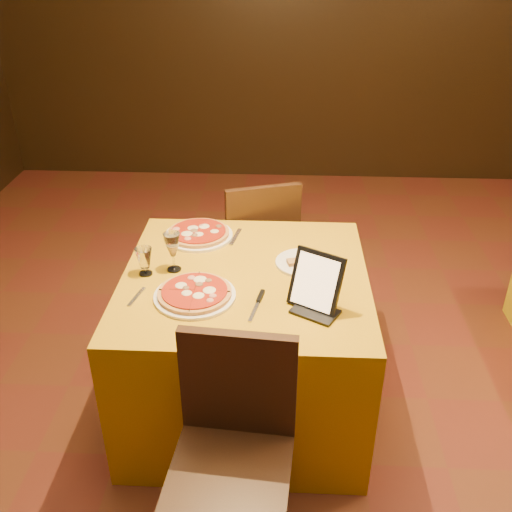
{
  "coord_description": "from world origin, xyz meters",
  "views": [
    {
      "loc": [
        -0.4,
        -1.78,
        2.09
      ],
      "look_at": [
        -0.5,
        0.37,
        0.86
      ],
      "focal_mm": 40.0,
      "sensor_mm": 36.0,
      "label": 1
    }
  ],
  "objects_px": {
    "chair_main_near": "(230,471)",
    "pizza_near": "(195,294)",
    "chair_main_far": "(255,245)",
    "tablet": "(316,281)",
    "main_table": "(246,341)",
    "wine_glass": "(173,252)",
    "pizza_far": "(198,234)",
    "water_glass": "(144,262)"
  },
  "relations": [
    {
      "from": "chair_main_near",
      "to": "wine_glass",
      "type": "relative_size",
      "value": 4.79
    },
    {
      "from": "wine_glass",
      "to": "chair_main_near",
      "type": "bearing_deg",
      "value": -69.18
    },
    {
      "from": "chair_main_far",
      "to": "pizza_far",
      "type": "height_order",
      "value": "chair_main_far"
    },
    {
      "from": "chair_main_near",
      "to": "water_glass",
      "type": "xyz_separation_m",
      "value": [
        -0.45,
        0.81,
        0.36
      ]
    },
    {
      "from": "pizza_far",
      "to": "wine_glass",
      "type": "distance_m",
      "value": 0.34
    },
    {
      "from": "main_table",
      "to": "wine_glass",
      "type": "height_order",
      "value": "wine_glass"
    },
    {
      "from": "pizza_far",
      "to": "wine_glass",
      "type": "relative_size",
      "value": 1.81
    },
    {
      "from": "pizza_far",
      "to": "water_glass",
      "type": "height_order",
      "value": "water_glass"
    },
    {
      "from": "chair_main_near",
      "to": "chair_main_far",
      "type": "relative_size",
      "value": 1.0
    },
    {
      "from": "pizza_near",
      "to": "pizza_far",
      "type": "height_order",
      "value": "same"
    },
    {
      "from": "chair_main_far",
      "to": "tablet",
      "type": "xyz_separation_m",
      "value": [
        0.3,
        -1.04,
        0.41
      ]
    },
    {
      "from": "wine_glass",
      "to": "water_glass",
      "type": "distance_m",
      "value": 0.13
    },
    {
      "from": "pizza_far",
      "to": "tablet",
      "type": "relative_size",
      "value": 1.41
    },
    {
      "from": "chair_main_near",
      "to": "pizza_near",
      "type": "height_order",
      "value": "chair_main_near"
    },
    {
      "from": "pizza_near",
      "to": "chair_main_far",
      "type": "bearing_deg",
      "value": 78.78
    },
    {
      "from": "pizza_near",
      "to": "water_glass",
      "type": "relative_size",
      "value": 2.66
    },
    {
      "from": "main_table",
      "to": "chair_main_far",
      "type": "bearing_deg",
      "value": 90.0
    },
    {
      "from": "water_glass",
      "to": "tablet",
      "type": "bearing_deg",
      "value": -15.96
    },
    {
      "from": "pizza_near",
      "to": "water_glass",
      "type": "xyz_separation_m",
      "value": [
        -0.25,
        0.17,
        0.05
      ]
    },
    {
      "from": "chair_main_far",
      "to": "wine_glass",
      "type": "relative_size",
      "value": 4.79
    },
    {
      "from": "chair_main_near",
      "to": "pizza_far",
      "type": "bearing_deg",
      "value": 107.41
    },
    {
      "from": "main_table",
      "to": "chair_main_near",
      "type": "height_order",
      "value": "chair_main_near"
    },
    {
      "from": "main_table",
      "to": "tablet",
      "type": "bearing_deg",
      "value": -37.26
    },
    {
      "from": "chair_main_near",
      "to": "pizza_near",
      "type": "bearing_deg",
      "value": 112.41
    },
    {
      "from": "pizza_far",
      "to": "water_glass",
      "type": "distance_m",
      "value": 0.42
    },
    {
      "from": "pizza_far",
      "to": "main_table",
      "type": "bearing_deg",
      "value": -53.9
    },
    {
      "from": "main_table",
      "to": "tablet",
      "type": "height_order",
      "value": "tablet"
    },
    {
      "from": "chair_main_near",
      "to": "water_glass",
      "type": "height_order",
      "value": "chair_main_near"
    },
    {
      "from": "main_table",
      "to": "tablet",
      "type": "distance_m",
      "value": 0.62
    },
    {
      "from": "chair_main_near",
      "to": "pizza_near",
      "type": "xyz_separation_m",
      "value": [
        -0.2,
        0.64,
        0.31
      ]
    },
    {
      "from": "chair_main_far",
      "to": "water_glass",
      "type": "distance_m",
      "value": 1.01
    },
    {
      "from": "tablet",
      "to": "pizza_far",
      "type": "bearing_deg",
      "value": 163.88
    },
    {
      "from": "chair_main_near",
      "to": "chair_main_far",
      "type": "xyz_separation_m",
      "value": [
        0.0,
        1.64,
        0.0
      ]
    },
    {
      "from": "main_table",
      "to": "chair_main_far",
      "type": "distance_m",
      "value": 0.82
    },
    {
      "from": "chair_main_far",
      "to": "main_table",
      "type": "bearing_deg",
      "value": 72.11
    },
    {
      "from": "water_glass",
      "to": "chair_main_far",
      "type": "bearing_deg",
      "value": 61.74
    },
    {
      "from": "chair_main_near",
      "to": "tablet",
      "type": "bearing_deg",
      "value": 68.25
    },
    {
      "from": "chair_main_far",
      "to": "pizza_near",
      "type": "bearing_deg",
      "value": 60.89
    },
    {
      "from": "water_glass",
      "to": "main_table",
      "type": "bearing_deg",
      "value": 1.98
    },
    {
      "from": "chair_main_far",
      "to": "water_glass",
      "type": "relative_size",
      "value": 7.0
    },
    {
      "from": "pizza_near",
      "to": "water_glass",
      "type": "bearing_deg",
      "value": 144.89
    },
    {
      "from": "tablet",
      "to": "pizza_near",
      "type": "bearing_deg",
      "value": -154.51
    }
  ]
}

